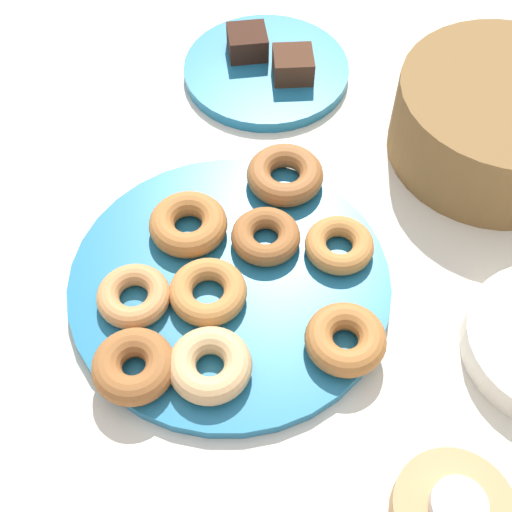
% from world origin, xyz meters
% --- Properties ---
extents(ground_plane, '(2.40, 2.40, 0.00)m').
position_xyz_m(ground_plane, '(0.00, 0.00, 0.00)').
color(ground_plane, beige).
extents(donut_plate, '(0.35, 0.35, 0.01)m').
position_xyz_m(donut_plate, '(0.00, 0.00, 0.01)').
color(donut_plate, '#1E6B93').
rests_on(donut_plate, ground_plane).
extents(donut_0, '(0.08, 0.08, 0.03)m').
position_xyz_m(donut_0, '(0.10, -0.05, 0.03)').
color(donut_0, tan).
rests_on(donut_0, donut_plate).
extents(donut_1, '(0.12, 0.12, 0.03)m').
position_xyz_m(donut_1, '(0.08, -0.12, 0.03)').
color(donut_1, '#995B2D').
rests_on(donut_1, donut_plate).
extents(donut_2, '(0.12, 0.12, 0.03)m').
position_xyz_m(donut_2, '(-0.07, -0.03, 0.03)').
color(donut_2, '#AD6B33').
rests_on(donut_2, donut_plate).
extents(donut_3, '(0.08, 0.08, 0.02)m').
position_xyz_m(donut_3, '(-0.00, 0.13, 0.03)').
color(donut_3, '#BC7A3D').
rests_on(donut_3, donut_plate).
extents(donut_4, '(0.11, 0.11, 0.02)m').
position_xyz_m(donut_4, '(0.00, -0.10, 0.03)').
color(donut_4, '#C6844C').
rests_on(donut_4, donut_plate).
extents(donut_5, '(0.12, 0.12, 0.03)m').
position_xyz_m(donut_5, '(0.11, 0.09, 0.03)').
color(donut_5, '#AD6B33').
rests_on(donut_5, donut_plate).
extents(donut_6, '(0.11, 0.11, 0.03)m').
position_xyz_m(donut_6, '(-0.11, 0.10, 0.03)').
color(donut_6, '#995B2D').
rests_on(donut_6, donut_plate).
extents(donut_7, '(0.11, 0.11, 0.02)m').
position_xyz_m(donut_7, '(0.02, -0.03, 0.03)').
color(donut_7, '#BC7A3D').
rests_on(donut_7, donut_plate).
extents(donut_8, '(0.08, 0.08, 0.02)m').
position_xyz_m(donut_8, '(-0.03, 0.05, 0.03)').
color(donut_8, '#995B2D').
rests_on(donut_8, donut_plate).
extents(cake_plate, '(0.23, 0.23, 0.02)m').
position_xyz_m(cake_plate, '(-0.32, 0.14, 0.01)').
color(cake_plate, '#1E6B93').
rests_on(cake_plate, ground_plane).
extents(brownie_near, '(0.06, 0.06, 0.03)m').
position_xyz_m(brownie_near, '(-0.35, 0.12, 0.03)').
color(brownie_near, '#381E14').
rests_on(brownie_near, cake_plate).
extents(brownie_far, '(0.06, 0.06, 0.03)m').
position_xyz_m(brownie_far, '(-0.29, 0.17, 0.03)').
color(brownie_far, '#472819').
rests_on(brownie_far, cake_plate).
extents(candle_holder, '(0.11, 0.11, 0.03)m').
position_xyz_m(candle_holder, '(0.29, 0.12, 0.01)').
color(candle_holder, tan).
rests_on(candle_holder, ground_plane).
extents(tealight, '(0.05, 0.05, 0.01)m').
position_xyz_m(tealight, '(0.29, 0.12, 0.03)').
color(tealight, silver).
rests_on(tealight, candle_holder).
extents(basket, '(0.33, 0.33, 0.10)m').
position_xyz_m(basket, '(-0.10, 0.37, 0.05)').
color(basket, brown).
rests_on(basket, ground_plane).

